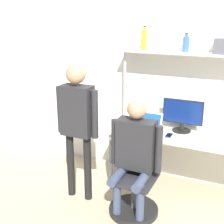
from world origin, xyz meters
The scene contains 12 objects.
ground_plane centered at (0.00, 0.00, 0.00)m, with size 12.00×12.00×0.00m, color tan.
wall_back centered at (0.00, 0.66, 1.35)m, with size 8.00×0.06×2.70m.
desk centered at (0.00, 0.33, 0.68)m, with size 2.16×0.61×0.75m.
shelf_unit centered at (0.00, 0.49, 1.51)m, with size 2.05×0.26×1.74m.
monitor centered at (-0.20, 0.46, 0.97)m, with size 0.50×0.24×0.41m.
laptop centered at (-0.59, 0.27, 0.81)m, with size 0.34×0.24×0.23m.
cell_phone centered at (-0.31, 0.23, 0.75)m, with size 0.07×0.15×0.01m.
office_chair centered at (-0.52, -0.34, 0.28)m, with size 0.56×0.56×0.92m.
person_seated centered at (-0.52, -0.39, 0.79)m, with size 0.58×0.46×1.34m.
person_standing centered at (-1.24, -0.35, 1.05)m, with size 0.53×0.22×1.65m.
bottle_amber centered at (-0.75, 0.49, 1.86)m, with size 0.07×0.07×0.29m.
bottle_blue centered at (-0.23, 0.49, 1.83)m, with size 0.08×0.08×0.22m.
Camera 1 is at (0.52, -3.27, 2.19)m, focal length 50.00 mm.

